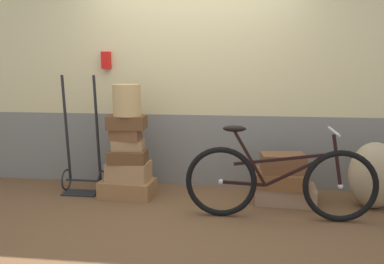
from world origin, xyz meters
The scene contains 15 objects.
ground centered at (0.00, 0.00, -0.03)m, with size 10.10×5.20×0.06m, color brown.
station_building centered at (0.01, 0.85, 1.41)m, with size 8.10×0.74×2.81m.
suitcase_0 centered at (-0.66, 0.22, 0.09)m, with size 0.58×0.37×0.19m, color olive.
suitcase_1 centered at (-0.65, 0.25, 0.28)m, with size 0.45×0.32×0.20m, color #9E754C.
suitcase_2 centered at (-0.65, 0.22, 0.45)m, with size 0.40×0.27×0.14m, color brown.
suitcase_3 centered at (-0.66, 0.27, 0.58)m, with size 0.33×0.23×0.11m, color #9E754C.
suitcase_4 centered at (-0.67, 0.24, 0.69)m, with size 0.32×0.20×0.12m, color brown.
suitcase_5 centered at (-0.66, 0.25, 0.83)m, with size 0.41×0.28×0.14m, color brown.
suitcase_6 centered at (1.05, 0.25, 0.09)m, with size 0.62×0.41×0.18m, color #937051.
suitcase_7 centered at (1.00, 0.24, 0.26)m, with size 0.56×0.41×0.15m, color brown.
suitcase_8 centered at (1.01, 0.22, 0.43)m, with size 0.44×0.30×0.20m, color brown.
wicker_basket centered at (-0.65, 0.24, 1.07)m, with size 0.30×0.30×0.34m, color tan.
luggage_trolley centered at (-1.22, 0.33, 0.33)m, with size 0.44×0.35×1.33m.
burlap_sack centered at (1.92, 0.21, 0.34)m, with size 0.50×0.43×0.68m, color #9E8966.
bicycle centered at (0.94, -0.24, 0.36)m, with size 1.78×0.46×0.89m.
Camera 1 is at (0.62, -4.05, 1.46)m, focal length 38.64 mm.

